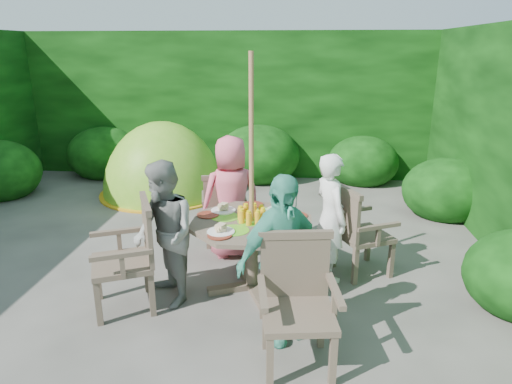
# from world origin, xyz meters

# --- Properties ---
(ground) EXTENTS (60.00, 60.00, 0.00)m
(ground) POSITION_xyz_m (0.00, 0.00, 0.00)
(ground) COLOR #494641
(ground) RESTS_ON ground
(hedge_enclosure) EXTENTS (9.00, 9.00, 2.50)m
(hedge_enclosure) POSITION_xyz_m (0.00, 1.33, 1.25)
(hedge_enclosure) COLOR black
(hedge_enclosure) RESTS_ON ground
(patio_table) EXTENTS (1.56, 1.56, 0.83)m
(patio_table) POSITION_xyz_m (0.91, -0.49, 0.58)
(patio_table) COLOR #483A2F
(patio_table) RESTS_ON ground
(parasol_pole) EXTENTS (0.06, 0.06, 2.20)m
(parasol_pole) POSITION_xyz_m (0.91, -0.49, 1.10)
(parasol_pole) COLOR #98673D
(parasol_pole) RESTS_ON ground
(garden_chair_right) EXTENTS (0.66, 0.69, 0.90)m
(garden_chair_right) POSITION_xyz_m (1.92, -0.07, 0.48)
(garden_chair_right) COLOR #483A2F
(garden_chair_right) RESTS_ON ground
(garden_chair_left) EXTENTS (0.69, 0.72, 0.95)m
(garden_chair_left) POSITION_xyz_m (-0.11, -0.91, 0.50)
(garden_chair_left) COLOR #483A2F
(garden_chair_left) RESTS_ON ground
(garden_chair_back) EXTENTS (0.59, 0.55, 0.84)m
(garden_chair_back) POSITION_xyz_m (0.47, 0.53, 0.45)
(garden_chair_back) COLOR #483A2F
(garden_chair_back) RESTS_ON ground
(garden_chair_front) EXTENTS (0.62, 0.57, 0.93)m
(garden_chair_front) POSITION_xyz_m (1.34, -1.50, 0.49)
(garden_chair_front) COLOR #483A2F
(garden_chair_front) RESTS_ON ground
(child_right) EXTENTS (0.47, 0.55, 1.28)m
(child_right) POSITION_xyz_m (1.65, -0.18, 0.64)
(child_right) COLOR white
(child_right) RESTS_ON ground
(child_left) EXTENTS (0.78, 0.81, 1.31)m
(child_left) POSITION_xyz_m (0.17, -0.80, 0.66)
(child_left) COLOR gray
(child_left) RESTS_ON ground
(child_back) EXTENTS (0.78, 0.67, 1.35)m
(child_back) POSITION_xyz_m (0.60, 0.25, 0.67)
(child_back) COLOR #ED627B
(child_back) RESTS_ON ground
(child_front) EXTENTS (0.81, 0.77, 1.35)m
(child_front) POSITION_xyz_m (1.21, -1.23, 0.68)
(child_front) COLOR #4CB197
(child_front) RESTS_ON ground
(dome_tent) EXTENTS (2.10, 2.10, 2.29)m
(dome_tent) POSITION_xyz_m (-0.83, 2.39, 0.00)
(dome_tent) COLOR #6AB623
(dome_tent) RESTS_ON ground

